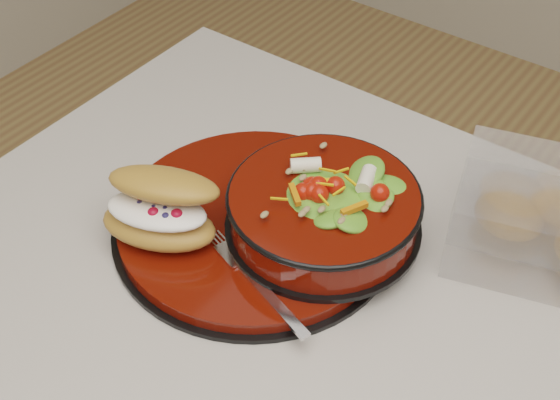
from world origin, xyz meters
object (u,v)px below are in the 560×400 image
Objects in this scene: croissant at (161,209)px; pastry_box at (553,222)px; dinner_plate at (255,223)px; fork at (258,284)px; salad_bowl at (324,205)px.

pastry_box is (0.34, 0.24, -0.01)m from croissant.
pastry_box is at bearing 30.15° from dinner_plate.
pastry_box is (0.21, 0.24, 0.02)m from fork.
dinner_plate is at bearing -157.03° from salad_bowl.
pastry_box is at bearing 32.41° from salad_bowl.
croissant is at bearing -161.33° from pastry_box.
dinner_plate is at bearing 29.95° from croissant.
salad_bowl is 0.24m from pastry_box.
fork is (-0.01, -0.11, -0.03)m from salad_bowl.
fork is (0.06, -0.08, 0.01)m from dinner_plate.
salad_bowl is at bearing 22.97° from dinner_plate.
croissant and pastry_box have the same top height.
fork is at bearing -20.82° from croissant.
salad_bowl reaches higher than fork.
salad_bowl is at bearing -164.05° from pastry_box.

